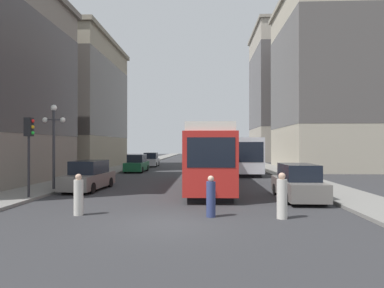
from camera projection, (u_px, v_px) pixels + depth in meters
The scene contains 17 objects.
ground_plane at pixel (169, 224), 11.95m from camera, with size 200.00×200.00×0.00m, color #303033.
sidewalk_left at pixel (141, 163), 52.29m from camera, with size 3.02×120.00×0.15m, color gray.
sidewalk_right at pixel (256, 163), 51.55m from camera, with size 3.02×120.00×0.15m, color gray.
streetcar at pixel (209, 156), 22.18m from camera, with size 2.68×13.42×3.89m.
transit_bus at pixel (240, 153), 34.73m from camera, with size 2.91×12.70×3.45m.
parked_car_left_near at pixel (137, 164), 35.70m from camera, with size 1.89×4.90×1.82m.
parked_car_left_mid at pixel (89, 176), 21.12m from camera, with size 2.08×5.03×1.82m.
parked_car_right_far at pixel (298, 183), 17.30m from camera, with size 1.93×4.95×1.82m.
parked_car_left_far at pixel (151, 160), 44.74m from camera, with size 2.01×4.62×1.82m.
pedestrian_crossing_near at pixel (282, 197), 12.81m from camera, with size 0.39×0.39×1.74m.
pedestrian_crossing_far at pixel (79, 196), 13.45m from camera, with size 0.37×0.37×1.64m.
pedestrian_on_sidewalk at pixel (211, 198), 13.12m from camera, with size 0.36×0.36×1.60m.
traffic_light_near_left at pixel (29, 136), 17.22m from camera, with size 0.47×0.36×4.03m.
lamp_post_left_near at pixel (54, 133), 20.49m from camera, with size 1.41×0.36×5.07m.
building_left_midblock at pixel (53, 103), 42.16m from camera, with size 15.31×16.52×15.76m.
building_right_corner at pixel (330, 81), 39.78m from camera, with size 11.64×14.89×20.16m.
building_right_midblock at pixel (289, 93), 63.13m from camera, with size 13.55×16.14×24.25m.
Camera 1 is at (1.32, -11.92, 2.76)m, focal length 31.81 mm.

